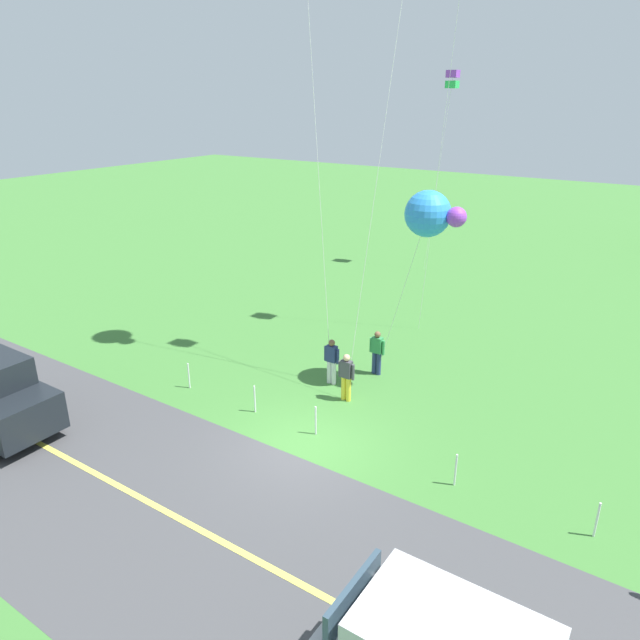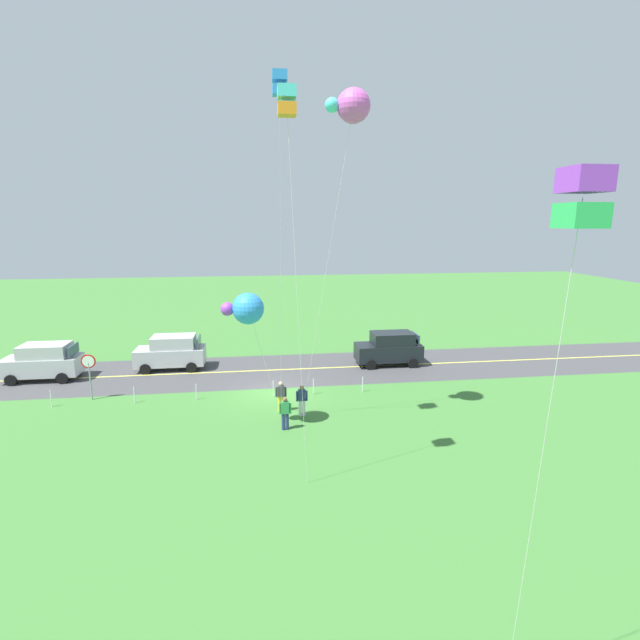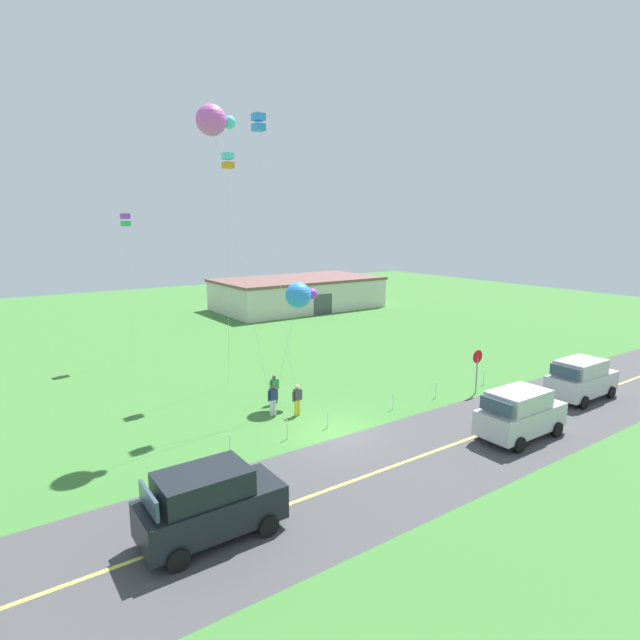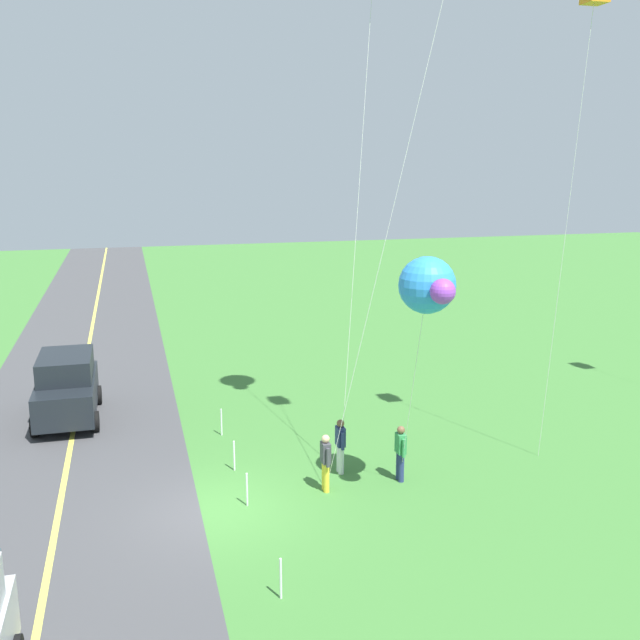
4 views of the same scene
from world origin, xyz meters
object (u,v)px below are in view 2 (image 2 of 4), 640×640
object	(u,v)px
person_adult_near	(302,400)
kite_green_far	(287,103)
kite_red_low	(352,106)
kite_pink_drift	(582,200)
person_adult_companion	(285,412)
kite_blue_mid	(247,309)
stop_sign	(89,368)
person_child_watcher	(281,395)
kite_yellow_high	(280,85)
car_parked_west_near	(389,348)
car_parked_east_near	(43,361)
car_suv_foreground	(172,352)

from	to	relation	value
person_adult_near	kite_green_far	distance (m)	13.87
kite_red_low	kite_pink_drift	distance (m)	14.61
person_adult_companion	kite_blue_mid	bearing A→B (deg)	67.97
stop_sign	person_child_watcher	bearing A→B (deg)	163.66
stop_sign	kite_yellow_high	distance (m)	17.57
kite_blue_mid	kite_green_far	distance (m)	9.02
kite_red_low	person_adult_companion	bearing A→B (deg)	-1.20
kite_green_far	kite_pink_drift	xyz separation A→B (m)	(-3.63, 8.95, -3.27)
car_parked_west_near	car_parked_east_near	bearing A→B (deg)	0.59
car_suv_foreground	kite_blue_mid	size ratio (longest dim) A/B	0.68
person_adult_near	kite_blue_mid	bearing A→B (deg)	74.91
car_suv_foreground	kite_green_far	size ratio (longest dim) A/B	0.32
stop_sign	person_adult_near	distance (m)	11.83
person_adult_near	car_suv_foreground	bearing A→B (deg)	-2.77
kite_red_low	kite_blue_mid	world-z (taller)	kite_red_low
car_parked_east_near	kite_green_far	distance (m)	23.31
person_child_watcher	kite_green_far	world-z (taller)	kite_green_far
person_child_watcher	person_adult_near	bearing A→B (deg)	-54.85
car_parked_east_near	kite_green_far	xyz separation A→B (m)	(-14.23, 14.09, 11.93)
car_suv_foreground	person_child_watcher	xyz separation A→B (m)	(-6.79, 8.05, -0.29)
kite_yellow_high	kite_green_far	distance (m)	4.07
car_parked_east_near	kite_red_low	xyz separation A→B (m)	(-17.25, 9.12, 13.06)
car_parked_west_near	kite_yellow_high	world-z (taller)	kite_yellow_high
car_suv_foreground	stop_sign	size ratio (longest dim) A/B	1.72
kite_blue_mid	kite_yellow_high	distance (m)	9.02
kite_pink_drift	kite_red_low	bearing A→B (deg)	-87.46
car_suv_foreground	person_adult_near	distance (m)	11.73
car_suv_foreground	car_parked_west_near	world-z (taller)	same
person_adult_near	kite_pink_drift	distance (m)	18.04
car_parked_west_near	kite_blue_mid	world-z (taller)	kite_blue_mid
kite_red_low	person_adult_near	bearing A→B (deg)	-36.79
kite_blue_mid	kite_yellow_high	size ratio (longest dim) A/B	0.43
car_parked_west_near	kite_pink_drift	xyz separation A→B (m)	(4.04, 23.26, 8.65)
person_adult_companion	kite_pink_drift	size ratio (longest dim) A/B	0.16
car_parked_east_near	kite_red_low	world-z (taller)	kite_red_low
person_child_watcher	kite_yellow_high	bearing A→B (deg)	-109.18
kite_red_low	kite_pink_drift	size ratio (longest dim) A/B	1.45
car_suv_foreground	car_parked_west_near	xyz separation A→B (m)	(-14.49, 0.95, 0.00)
person_adult_companion	kite_green_far	bearing A→B (deg)	158.81
stop_sign	kite_pink_drift	size ratio (longest dim) A/B	0.25
car_suv_foreground	kite_pink_drift	size ratio (longest dim) A/B	0.43
car_suv_foreground	car_parked_west_near	distance (m)	14.52
car_parked_west_near	kite_yellow_high	size ratio (longest dim) A/B	0.29
stop_sign	kite_red_low	xyz separation A→B (m)	(-13.24, 5.23, 12.42)
kite_green_far	kite_pink_drift	distance (m)	10.19
kite_red_low	kite_green_far	size ratio (longest dim) A/B	1.10
car_suv_foreground	stop_sign	distance (m)	6.13
car_suv_foreground	car_parked_east_near	size ratio (longest dim) A/B	1.00
car_suv_foreground	kite_blue_mid	distance (m)	12.37
car_suv_foreground	kite_yellow_high	size ratio (longest dim) A/B	0.29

